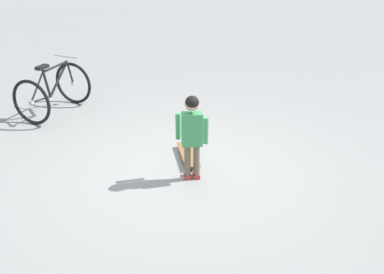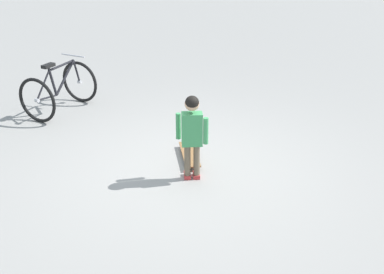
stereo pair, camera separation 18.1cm
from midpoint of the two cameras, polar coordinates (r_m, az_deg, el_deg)
ground_plane at (r=6.02m, az=-1.84°, el=-3.84°), size 50.00×50.00×0.00m
child_person at (r=5.52m, az=-0.94°, el=1.00°), size 0.23×0.40×1.06m
skateboard at (r=6.25m, az=-1.30°, el=-2.09°), size 0.76×0.46×0.07m
bicycle_mid at (r=7.97m, az=-16.85°, el=5.30°), size 1.19×0.91×0.85m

